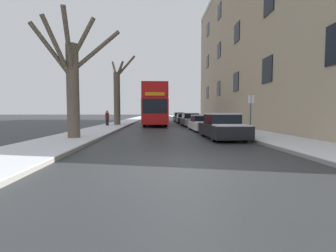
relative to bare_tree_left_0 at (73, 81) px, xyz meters
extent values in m
plane|color=#303335|center=(5.20, -5.89, -3.13)|extent=(320.00, 320.00, 0.00)
cube|color=gray|center=(-0.23, 47.11, -3.07)|extent=(3.04, 130.00, 0.13)
cube|color=silver|center=(-0.23, 47.11, -2.99)|extent=(3.01, 130.00, 0.03)
cube|color=gray|center=(10.62, 47.11, -3.07)|extent=(3.04, 130.00, 0.13)
cube|color=silver|center=(10.62, 47.11, -2.99)|extent=(3.01, 130.00, 0.03)
cube|color=tan|center=(16.64, 9.75, 5.69)|extent=(9.00, 35.07, 17.64)
cube|color=black|center=(12.11, 3.58, 1.34)|extent=(0.08, 1.40, 1.80)
cube|color=black|center=(12.11, 9.75, 1.34)|extent=(0.08, 1.40, 1.80)
cube|color=black|center=(12.11, 15.92, 1.34)|extent=(0.08, 1.40, 1.80)
cube|color=black|center=(12.11, 22.09, 1.34)|extent=(0.08, 1.40, 1.80)
cube|color=black|center=(12.11, 3.58, 6.04)|extent=(0.08, 1.40, 1.80)
cube|color=black|center=(12.11, 9.75, 6.04)|extent=(0.08, 1.40, 1.80)
cube|color=black|center=(12.11, 15.92, 6.04)|extent=(0.08, 1.40, 1.80)
cube|color=black|center=(12.11, 22.09, 6.04)|extent=(0.08, 1.40, 1.80)
cube|color=black|center=(12.11, 15.92, 10.75)|extent=(0.08, 1.40, 1.80)
cube|color=black|center=(12.11, 22.09, 10.75)|extent=(0.08, 1.40, 1.80)
cylinder|color=brown|center=(-0.03, 0.07, -0.62)|extent=(0.63, 0.63, 5.02)
cylinder|color=brown|center=(0.11, -0.78, 1.67)|extent=(0.52, 1.92, 2.92)
cylinder|color=brown|center=(-0.81, -0.41, 1.34)|extent=(1.82, 1.25, 2.59)
cylinder|color=brown|center=(0.54, 0.08, 2.17)|extent=(1.33, 0.24, 2.22)
cylinder|color=brown|center=(1.07, 0.68, 1.74)|extent=(2.44, 1.48, 2.59)
cylinder|color=brown|center=(-0.48, -0.52, 1.40)|extent=(1.19, 1.48, 3.02)
cylinder|color=brown|center=(0.07, 12.75, -0.22)|extent=(0.68, 0.68, 5.82)
cylinder|color=brown|center=(0.43, 12.62, 3.00)|extent=(1.01, 0.56, 1.71)
cylinder|color=brown|center=(1.01, 12.97, 3.37)|extent=(2.12, 0.72, 2.47)
cylinder|color=brown|center=(-0.35, 13.88, 3.14)|extent=(1.12, 2.51, 2.35)
cylinder|color=brown|center=(0.21, 13.59, 2.79)|extent=(0.56, 1.91, 2.27)
cube|color=red|center=(4.20, 14.59, -1.53)|extent=(2.59, 10.99, 2.51)
cube|color=red|center=(4.20, 14.59, 0.44)|extent=(2.54, 10.77, 1.44)
cube|color=#B31212|center=(4.20, 14.59, 1.22)|extent=(2.54, 10.77, 0.12)
cube|color=black|center=(4.20, 14.59, -1.05)|extent=(2.62, 9.67, 1.31)
cube|color=black|center=(4.20, 14.59, 0.51)|extent=(2.62, 9.67, 1.09)
cube|color=black|center=(4.20, 9.11, -1.05)|extent=(2.33, 0.06, 1.37)
cube|color=orange|center=(4.20, 9.10, 0.08)|extent=(1.81, 0.05, 0.32)
cylinder|color=black|center=(3.07, 11.29, -2.64)|extent=(0.30, 0.97, 0.97)
cylinder|color=black|center=(5.32, 11.29, -2.64)|extent=(0.30, 0.97, 0.97)
cylinder|color=black|center=(3.07, 17.66, -2.64)|extent=(0.30, 0.97, 0.97)
cylinder|color=black|center=(5.32, 17.66, -2.64)|extent=(0.30, 0.97, 0.97)
cube|color=black|center=(8.03, 0.48, -2.64)|extent=(1.85, 4.40, 0.64)
cube|color=black|center=(8.03, 0.65, -2.04)|extent=(1.59, 2.20, 0.55)
cube|color=silver|center=(8.03, 0.65, -1.72)|extent=(1.55, 2.09, 0.09)
cube|color=silver|center=(8.03, -1.09, -2.28)|extent=(1.66, 1.15, 0.07)
cylinder|color=black|center=(7.21, -0.84, -2.80)|extent=(0.20, 0.66, 0.66)
cylinder|color=black|center=(8.84, -0.84, -2.80)|extent=(0.20, 0.66, 0.66)
cylinder|color=black|center=(7.21, 1.80, -2.80)|extent=(0.20, 0.66, 0.66)
cylinder|color=black|center=(8.84, 1.80, -2.80)|extent=(0.20, 0.66, 0.66)
cube|color=silver|center=(8.03, 5.90, -2.68)|extent=(1.78, 4.34, 0.56)
cube|color=black|center=(8.03, 6.07, -2.16)|extent=(1.53, 2.17, 0.48)
cube|color=silver|center=(8.03, 6.07, -1.88)|extent=(1.49, 2.06, 0.08)
cube|color=silver|center=(8.03, 4.36, -2.36)|extent=(1.60, 1.13, 0.06)
cylinder|color=black|center=(7.25, 4.60, -2.80)|extent=(0.20, 0.66, 0.66)
cylinder|color=black|center=(8.81, 4.60, -2.80)|extent=(0.20, 0.66, 0.66)
cylinder|color=black|center=(7.25, 7.20, -2.80)|extent=(0.20, 0.66, 0.66)
cylinder|color=black|center=(8.81, 7.20, -2.80)|extent=(0.20, 0.66, 0.66)
cube|color=slate|center=(8.03, 12.23, -2.65)|extent=(1.81, 4.58, 0.62)
cube|color=black|center=(8.03, 12.41, -2.05)|extent=(1.56, 2.29, 0.58)
cube|color=silver|center=(8.03, 12.41, -1.73)|extent=(1.52, 2.17, 0.06)
cube|color=silver|center=(8.03, 10.60, -2.31)|extent=(1.63, 1.19, 0.04)
cylinder|color=black|center=(7.23, 10.85, -2.81)|extent=(0.20, 0.64, 0.64)
cylinder|color=black|center=(8.82, 10.85, -2.81)|extent=(0.20, 0.64, 0.64)
cylinder|color=black|center=(7.23, 13.60, -2.81)|extent=(0.20, 0.64, 0.64)
cylinder|color=black|center=(8.82, 13.60, -2.81)|extent=(0.20, 0.64, 0.64)
cube|color=black|center=(8.03, 18.60, -2.66)|extent=(1.78, 3.94, 0.60)
cube|color=black|center=(8.03, 18.76, -2.10)|extent=(1.53, 1.97, 0.52)
cube|color=silver|center=(8.03, 18.76, -1.80)|extent=(1.50, 1.87, 0.08)
cube|color=silver|center=(8.03, 17.21, -2.33)|extent=(1.61, 1.03, 0.07)
cylinder|color=black|center=(7.25, 17.42, -2.79)|extent=(0.20, 0.67, 0.67)
cylinder|color=black|center=(8.81, 17.42, -2.79)|extent=(0.20, 0.67, 0.67)
cylinder|color=black|center=(7.25, 19.79, -2.79)|extent=(0.20, 0.67, 0.67)
cylinder|color=black|center=(8.81, 19.79, -2.79)|extent=(0.20, 0.67, 0.67)
cube|color=black|center=(8.03, 24.18, -2.63)|extent=(1.78, 4.08, 0.66)
cube|color=black|center=(8.03, 24.35, -2.00)|extent=(1.53, 2.04, 0.60)
cube|color=silver|center=(8.03, 24.35, -1.66)|extent=(1.50, 1.94, 0.08)
cube|color=silver|center=(8.03, 22.74, -2.27)|extent=(1.60, 1.06, 0.06)
cylinder|color=black|center=(7.25, 22.96, -2.81)|extent=(0.20, 0.63, 0.63)
cylinder|color=black|center=(8.81, 22.96, -2.81)|extent=(0.20, 0.63, 0.63)
cylinder|color=black|center=(7.25, 25.41, -2.81)|extent=(0.20, 0.63, 0.63)
cylinder|color=black|center=(8.81, 25.41, -2.81)|extent=(0.20, 0.63, 0.63)
cylinder|color=black|center=(-0.76, 11.27, -2.74)|extent=(0.17, 0.17, 0.79)
cylinder|color=black|center=(-0.62, 11.18, -2.74)|extent=(0.17, 0.17, 0.79)
cylinder|color=#59191E|center=(-0.69, 11.23, -2.00)|extent=(0.37, 0.37, 0.69)
sphere|color=#8C6647|center=(-0.69, 11.23, -1.54)|extent=(0.22, 0.22, 0.22)
cylinder|color=#4C4F54|center=(9.40, -0.13, -1.91)|extent=(0.07, 0.07, 2.44)
cube|color=silver|center=(9.40, -0.15, -0.94)|extent=(0.32, 0.02, 0.44)
camera|label=1|loc=(4.32, -11.99, -1.65)|focal=24.00mm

